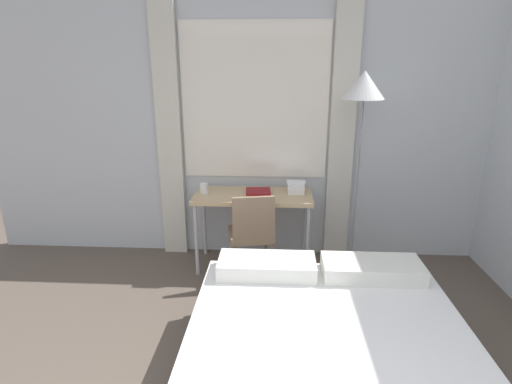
{
  "coord_description": "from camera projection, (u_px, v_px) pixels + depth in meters",
  "views": [
    {
      "loc": [
        0.24,
        -0.83,
        1.95
      ],
      "look_at": [
        0.06,
        2.42,
        0.91
      ],
      "focal_mm": 28.0,
      "sensor_mm": 36.0,
      "label": 1
    }
  ],
  "objects": [
    {
      "name": "wall_back_with_window",
      "position": [
        254.0,
        127.0,
        3.99
      ],
      "size": [
        5.6,
        0.13,
        2.7
      ],
      "color": "silver",
      "rests_on": "ground_plane"
    },
    {
      "name": "desk",
      "position": [
        253.0,
        201.0,
        3.87
      ],
      "size": [
        1.13,
        0.52,
        0.76
      ],
      "color": "tan",
      "rests_on": "ground_plane"
    },
    {
      "name": "desk_chair",
      "position": [
        252.0,
        231.0,
        3.69
      ],
      "size": [
        0.47,
        0.47,
        0.85
      ],
      "rotation": [
        0.0,
        0.0,
        0.19
      ],
      "color": "#8C7259",
      "rests_on": "ground_plane"
    },
    {
      "name": "mug",
      "position": [
        204.0,
        188.0,
        3.87
      ],
      "size": [
        0.08,
        0.08,
        0.1
      ],
      "color": "white",
      "rests_on": "desk"
    },
    {
      "name": "telephone",
      "position": [
        296.0,
        187.0,
        3.89
      ],
      "size": [
        0.18,
        0.18,
        0.12
      ],
      "color": "white",
      "rests_on": "desk"
    },
    {
      "name": "standing_lamp",
      "position": [
        363.0,
        104.0,
        3.45
      ],
      "size": [
        0.36,
        0.36,
        1.9
      ],
      "color": "#4C4C51",
      "rests_on": "ground_plane"
    },
    {
      "name": "book",
      "position": [
        258.0,
        191.0,
        3.89
      ],
      "size": [
        0.25,
        0.23,
        0.02
      ],
      "rotation": [
        0.0,
        0.0,
        0.07
      ],
      "color": "maroon",
      "rests_on": "desk"
    }
  ]
}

